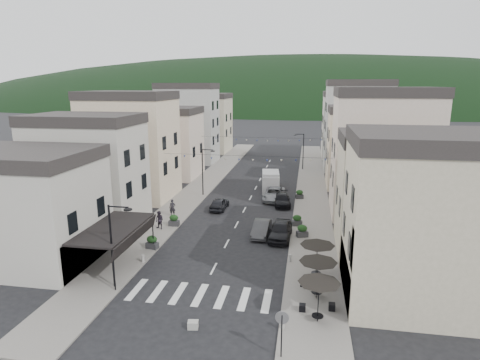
% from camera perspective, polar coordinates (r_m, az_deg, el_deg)
% --- Properties ---
extents(ground, '(700.00, 700.00, 0.00)m').
position_cam_1_polar(ground, '(26.41, -6.91, -18.03)').
color(ground, black).
rests_on(ground, ground).
extents(sidewalk_left, '(4.00, 76.00, 0.12)m').
position_cam_1_polar(sidewalk_left, '(57.05, -5.10, -0.50)').
color(sidewalk_left, slate).
rests_on(sidewalk_left, ground).
extents(sidewalk_right, '(4.00, 76.00, 0.12)m').
position_cam_1_polar(sidewalk_right, '(55.25, 10.13, -1.12)').
color(sidewalk_right, slate).
rests_on(sidewalk_right, ground).
extents(hill_backdrop, '(640.00, 360.00, 70.00)m').
position_cam_1_polar(hill_backdrop, '(321.89, 8.57, 10.84)').
color(hill_backdrop, black).
rests_on(hill_backdrop, ground).
extents(boutique_building, '(12.00, 8.00, 8.00)m').
position_cam_1_polar(boutique_building, '(35.95, -29.16, -4.05)').
color(boutique_building, '#B9B3A9').
rests_on(boutique_building, ground).
extents(bistro_building, '(10.00, 8.00, 10.00)m').
position_cam_1_polar(bistro_building, '(28.08, 25.31, -6.05)').
color(bistro_building, '#B3AA8E').
rests_on(bistro_building, ground).
extents(boutique_awning, '(3.77, 7.50, 3.28)m').
position_cam_1_polar(boutique_awning, '(31.81, -17.19, -6.71)').
color(boutique_awning, black).
rests_on(boutique_awning, ground).
extents(buildings_row_left, '(10.20, 54.16, 14.00)m').
position_cam_1_polar(buildings_row_left, '(63.42, -10.06, 6.33)').
color(buildings_row_left, '#B9B3A9').
rests_on(buildings_row_left, ground).
extents(buildings_row_right, '(10.20, 54.16, 14.50)m').
position_cam_1_polar(buildings_row_right, '(59.11, 17.19, 5.62)').
color(buildings_row_right, '#B3AA8E').
rests_on(buildings_row_right, ground).
extents(cafe_terrace, '(2.50, 8.10, 2.53)m').
position_cam_1_polar(cafe_terrace, '(26.88, 11.04, -11.89)').
color(cafe_terrace, black).
rests_on(cafe_terrace, ground).
extents(streetlamp_left_near, '(1.70, 0.56, 6.00)m').
position_cam_1_polar(streetlamp_left_near, '(28.49, -17.38, -7.85)').
color(streetlamp_left_near, black).
rests_on(streetlamp_left_near, ground).
extents(streetlamp_left_far, '(1.70, 0.56, 6.00)m').
position_cam_1_polar(streetlamp_left_far, '(50.17, -5.06, 1.84)').
color(streetlamp_left_far, black).
rests_on(streetlamp_left_far, ground).
extents(streetlamp_right_far, '(1.70, 0.56, 6.00)m').
position_cam_1_polar(streetlamp_right_far, '(66.30, 8.76, 4.57)').
color(streetlamp_right_far, black).
rests_on(streetlamp_right_far, ground).
extents(traffic_sign, '(0.70, 0.07, 2.70)m').
position_cam_1_polar(traffic_sign, '(21.57, 5.97, -19.85)').
color(traffic_sign, black).
rests_on(traffic_sign, ground).
extents(bollards, '(11.66, 10.26, 0.60)m').
position_cam_1_polar(bollards, '(30.87, -4.00, -12.17)').
color(bollards, gray).
rests_on(bollards, ground).
extents(bunting_near, '(19.00, 0.28, 0.62)m').
position_cam_1_polar(bunting_near, '(44.78, 0.84, 3.03)').
color(bunting_near, black).
rests_on(bunting_near, ground).
extents(bunting_far, '(19.00, 0.28, 0.62)m').
position_cam_1_polar(bunting_far, '(60.45, 3.17, 5.73)').
color(bunting_far, black).
rests_on(bunting_far, ground).
extents(parked_car_a, '(2.12, 4.82, 1.61)m').
position_cam_1_polar(parked_car_a, '(36.97, 5.77, -7.12)').
color(parked_car_a, black).
rests_on(parked_car_a, ground).
extents(parked_car_b, '(1.61, 4.22, 1.37)m').
position_cam_1_polar(parked_car_b, '(37.63, 3.07, -6.89)').
color(parked_car_b, '#353537').
rests_on(parked_car_b, ground).
extents(parked_car_c, '(2.54, 5.35, 1.47)m').
position_cam_1_polar(parked_car_c, '(49.00, 4.88, -2.00)').
color(parked_car_c, gray).
rests_on(parked_car_c, ground).
extents(parked_car_d, '(2.35, 4.67, 1.30)m').
position_cam_1_polar(parked_car_d, '(47.00, 6.01, -2.81)').
color(parked_car_d, black).
rests_on(parked_car_d, ground).
extents(parked_car_e, '(1.74, 4.03, 1.35)m').
position_cam_1_polar(parked_car_e, '(45.24, -2.95, -3.37)').
color(parked_car_e, black).
rests_on(parked_car_e, ground).
extents(delivery_van, '(2.78, 5.71, 2.64)m').
position_cam_1_polar(delivery_van, '(53.40, 4.36, -0.08)').
color(delivery_van, '#BCBBBE').
rests_on(delivery_van, ground).
extents(pedestrian_a, '(0.72, 0.52, 1.82)m').
position_cam_1_polar(pedestrian_a, '(43.10, -9.58, -3.92)').
color(pedestrian_a, black).
rests_on(pedestrian_a, sidewalk_left).
extents(pedestrian_b, '(1.03, 0.91, 1.78)m').
position_cam_1_polar(pedestrian_b, '(39.56, -11.39, -5.61)').
color(pedestrian_b, '#251F29').
rests_on(pedestrian_b, sidewalk_left).
extents(concrete_block_b, '(0.66, 0.53, 0.45)m').
position_cam_1_polar(concrete_block_b, '(24.75, -6.70, -19.77)').
color(concrete_block_b, '#A09E97').
rests_on(concrete_block_b, ground).
extents(planter_la, '(1.12, 0.76, 1.15)m').
position_cam_1_polar(planter_la, '(35.28, -12.40, -8.63)').
color(planter_la, '#303033').
rests_on(planter_la, sidewalk_left).
extents(planter_lb, '(1.03, 0.57, 1.14)m').
position_cam_1_polar(planter_lb, '(40.29, -9.38, -5.68)').
color(planter_lb, '#303032').
rests_on(planter_lb, sidewalk_left).
extents(planter_ra, '(1.16, 0.89, 1.15)m').
position_cam_1_polar(planter_ra, '(37.42, 8.84, -7.17)').
color(planter_ra, '#2F2F32').
rests_on(planter_ra, sidewalk_right).
extents(planter_rb, '(1.09, 0.81, 1.09)m').
position_cam_1_polar(planter_rb, '(40.23, 8.11, -5.70)').
color(planter_rb, '#2F2F32').
rests_on(planter_rb, sidewalk_right).
extents(planter_rc, '(1.05, 0.73, 1.07)m').
position_cam_1_polar(planter_rc, '(49.64, 8.45, -2.02)').
color(planter_rc, '#2A2A2C').
rests_on(planter_rc, sidewalk_right).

